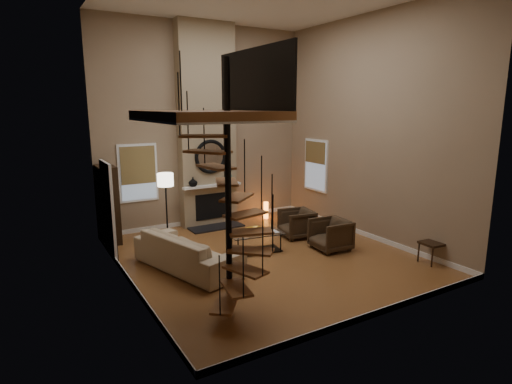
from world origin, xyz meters
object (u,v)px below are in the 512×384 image
sofa (186,251)px  armchair_far (333,234)px  armchair_near (299,223)px  side_chair (435,239)px  hutch (108,204)px  coffee_table (256,240)px  floor_lamp (166,185)px  accent_lamp (266,210)px

sofa → armchair_far: sofa is taller
armchair_near → side_chair: size_ratio=0.84×
hutch → coffee_table: bearing=-41.8°
side_chair → floor_lamp: bearing=135.9°
hutch → sofa: 2.87m
hutch → floor_lamp: (1.26, -0.64, 0.46)m
hutch → side_chair: bearing=-41.0°
sofa → armchair_far: size_ratio=3.05×
armchair_far → coffee_table: 1.82m
sofa → armchair_near: (3.30, 0.59, -0.04)m
hutch → armchair_near: size_ratio=2.39×
armchair_far → coffee_table: (-1.66, 0.74, -0.07)m
armchair_near → accent_lamp: 1.97m
coffee_table → accent_lamp: (1.74, 2.38, -0.03)m
coffee_table → side_chair: bearing=-40.2°
armchair_near → side_chair: 3.27m
sofa → side_chair: 5.28m
floor_lamp → armchair_far: bearing=-39.1°
coffee_table → floor_lamp: (-1.50, 1.82, 1.13)m
coffee_table → hutch: bearing=138.2°
armchair_far → accent_lamp: size_ratio=1.66×
hutch → armchair_far: 5.49m
armchair_far → side_chair: side_chair is taller
coffee_table → armchair_near: bearing=15.5°
armchair_far → armchair_near: bearing=-169.9°
hutch → coffee_table: hutch is taller
accent_lamp → side_chair: 5.05m
hutch → armchair_near: 4.79m
coffee_table → accent_lamp: size_ratio=2.65×
armchair_far → accent_lamp: 3.12m
floor_lamp → accent_lamp: size_ratio=3.46×
side_chair → accent_lamp: bearing=104.1°
hutch → floor_lamp: bearing=-26.9°
floor_lamp → armchair_near: bearing=-24.7°
armchair_near → accent_lamp: armchair_near is taller
armchair_far → accent_lamp: armchair_far is taller
accent_lamp → armchair_near: bearing=-95.8°
hutch → side_chair: 7.60m
armchair_near → coffee_table: 1.60m
sofa → armchair_far: bearing=-116.5°
hutch → side_chair: hutch is taller
accent_lamp → hutch: bearing=178.9°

